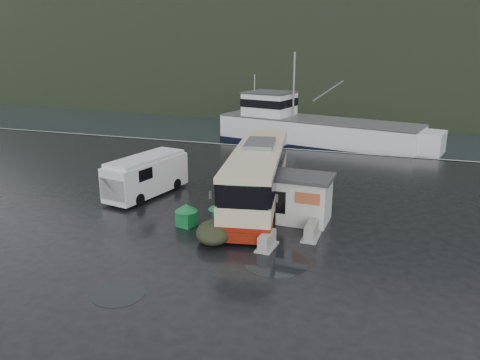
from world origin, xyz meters
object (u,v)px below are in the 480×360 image
(coach_bus, at_px, (257,203))
(fishing_trawler, at_px, (317,137))
(waste_bin_right, at_px, (221,226))
(ticket_kiosk, at_px, (300,220))
(dome_tent, at_px, (214,241))
(waste_bin_left, at_px, (187,226))
(jersey_barrier_a, at_px, (311,238))
(jersey_barrier_b, at_px, (267,248))
(white_van, at_px, (148,195))

(coach_bus, height_order, fishing_trawler, fishing_trawler)
(waste_bin_right, distance_m, ticket_kiosk, 4.59)
(waste_bin_right, distance_m, dome_tent, 2.14)
(dome_tent, relative_size, fishing_trawler, 0.10)
(waste_bin_left, bearing_deg, ticket_kiosk, 25.53)
(coach_bus, distance_m, waste_bin_left, 5.60)
(waste_bin_right, xyz_separation_m, ticket_kiosk, (4.04, 2.18, 0.00))
(coach_bus, xyz_separation_m, waste_bin_left, (-2.70, -4.91, 0.00))
(waste_bin_right, distance_m, jersey_barrier_a, 5.08)
(waste_bin_right, bearing_deg, jersey_barrier_b, -32.71)
(fishing_trawler, bearing_deg, ticket_kiosk, -69.45)
(jersey_barrier_a, bearing_deg, waste_bin_right, 178.42)
(white_van, bearing_deg, waste_bin_right, -16.53)
(waste_bin_left, xyz_separation_m, jersey_barrier_a, (6.93, 0.49, 0.00))
(waste_bin_left, bearing_deg, dome_tent, -33.28)
(waste_bin_left, height_order, fishing_trawler, fishing_trawler)
(dome_tent, xyz_separation_m, jersey_barrier_b, (2.80, 0.05, 0.00))
(dome_tent, distance_m, jersey_barrier_a, 5.08)
(waste_bin_right, bearing_deg, white_van, 151.80)
(dome_tent, distance_m, ticket_kiosk, 5.63)
(waste_bin_left, height_order, ticket_kiosk, ticket_kiosk)
(white_van, relative_size, jersey_barrier_b, 4.03)
(white_van, bearing_deg, jersey_barrier_a, -5.85)
(white_van, height_order, waste_bin_right, white_van)
(ticket_kiosk, xyz_separation_m, jersey_barrier_b, (-0.85, -4.23, 0.00))
(fishing_trawler, bearing_deg, white_van, -94.21)
(waste_bin_right, relative_size, jersey_barrier_b, 0.91)
(waste_bin_right, height_order, jersey_barrier_b, waste_bin_right)
(waste_bin_right, bearing_deg, jersey_barrier_a, -1.58)
(dome_tent, distance_m, fishing_trawler, 29.40)
(waste_bin_right, relative_size, jersey_barrier_a, 0.89)
(jersey_barrier_b, bearing_deg, ticket_kiosk, 78.66)
(waste_bin_left, distance_m, dome_tent, 2.68)
(waste_bin_right, height_order, dome_tent, waste_bin_right)
(coach_bus, bearing_deg, dome_tent, -103.77)
(coach_bus, relative_size, waste_bin_right, 9.34)
(white_van, height_order, jersey_barrier_b, white_van)
(fishing_trawler, bearing_deg, waste_bin_right, -78.47)
(dome_tent, height_order, fishing_trawler, fishing_trawler)
(jersey_barrier_b, distance_m, fishing_trawler, 29.43)
(coach_bus, bearing_deg, jersey_barrier_a, -55.87)
(coach_bus, height_order, dome_tent, coach_bus)
(ticket_kiosk, bearing_deg, waste_bin_left, -151.83)
(waste_bin_left, bearing_deg, waste_bin_right, 18.94)
(waste_bin_left, bearing_deg, fishing_trawler, 84.38)
(coach_bus, relative_size, fishing_trawler, 0.53)
(jersey_barrier_a, relative_size, jersey_barrier_b, 1.02)
(white_van, distance_m, fishing_trawler, 24.90)
(waste_bin_left, distance_m, jersey_barrier_b, 5.24)
(jersey_barrier_a, bearing_deg, fishing_trawler, 98.66)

